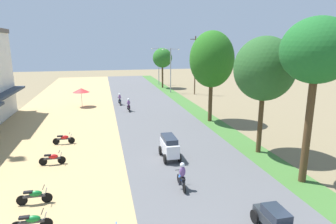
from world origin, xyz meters
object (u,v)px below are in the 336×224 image
parked_motorbike_third (53,158)px  parked_motorbike_fourth (64,138)px  motorbike_ahead_third (182,176)px  parked_motorbike_nearest (32,221)px  streetlamp_near (171,67)px  car_sedan_charcoal (275,219)px  car_van_white (169,146)px  motorbike_ahead_fourth (129,105)px  utility_pole_near (195,65)px  median_tree_third (212,60)px  streetlamp_mid (159,63)px  parked_motorbike_second (35,195)px  vendor_umbrella (81,90)px  motorbike_ahead_fifth (120,99)px  median_tree_second (264,69)px  median_tree_nearest (317,52)px  median_tree_fourth (162,58)px

parked_motorbike_third → parked_motorbike_fourth: bearing=86.6°
parked_motorbike_third → motorbike_ahead_third: motorbike_ahead_third is taller
parked_motorbike_nearest → streetlamp_near: size_ratio=0.24×
car_sedan_charcoal → car_van_white: (-2.61, 9.44, 0.28)m
car_van_white → motorbike_ahead_fourth: size_ratio=1.34×
utility_pole_near → motorbike_ahead_fourth: (-12.11, -10.46, -4.15)m
parked_motorbike_nearest → car_van_white: (7.97, 6.89, 0.47)m
median_tree_third → motorbike_ahead_third: median_tree_third is taller
streetlamp_near → parked_motorbike_nearest: bearing=-112.5°
parked_motorbike_nearest → streetlamp_mid: bearing=72.3°
streetlamp_near → streetlamp_mid: (0.00, 10.73, -0.04)m
parked_motorbike_second → motorbike_ahead_third: bearing=-0.9°
vendor_umbrella → car_sedan_charcoal: 31.49m
utility_pole_near → motorbike_ahead_fifth: size_ratio=5.35×
parked_motorbike_third → median_tree_second: median_tree_second is taller
motorbike_ahead_third → streetlamp_near: bearing=77.7°
streetlamp_mid → motorbike_ahead_fourth: size_ratio=4.20×
median_tree_second → vendor_umbrella: bearing=125.3°
median_tree_third → car_sedan_charcoal: bearing=-102.4°
parked_motorbike_second → motorbike_ahead_third: (8.02, -0.12, 0.30)m
parked_motorbike_second → median_tree_third: size_ratio=0.19×
median_tree_nearest → car_van_white: size_ratio=4.07×
median_tree_third → motorbike_ahead_fifth: bearing=129.9°
motorbike_ahead_fifth → median_tree_nearest: bearing=-69.6°
vendor_umbrella → car_van_white: bearing=-69.9°
median_tree_nearest → streetlamp_near: (-0.19, 34.56, -3.43)m
median_tree_second → car_van_white: (-7.13, 0.23, -5.52)m
parked_motorbike_second → median_tree_second: (15.49, 4.26, 5.99)m
parked_motorbike_fourth → motorbike_ahead_fifth: size_ratio=1.00×
streetlamp_mid → motorbike_ahead_fourth: 25.49m
parked_motorbike_third → utility_pole_near: (18.84, 25.90, 4.45)m
utility_pole_near → car_van_white: size_ratio=4.00×
parked_motorbike_second → streetlamp_near: bearing=65.5°
parked_motorbike_fourth → median_tree_second: (15.13, -5.31, 5.99)m
parked_motorbike_nearest → parked_motorbike_fourth: (-0.02, 11.97, 0.00)m
streetlamp_mid → car_sedan_charcoal: streetlamp_mid is taller
parked_motorbike_fourth → car_sedan_charcoal: (10.61, -14.53, 0.19)m
vendor_umbrella → motorbike_ahead_fifth: vendor_umbrella is taller
parked_motorbike_second → motorbike_ahead_third: size_ratio=1.00×
median_tree_fourth → parked_motorbike_nearest: bearing=-109.4°
median_tree_fourth → median_tree_third: bearing=-90.0°
parked_motorbike_third → streetlamp_near: 32.54m
parked_motorbike_second → utility_pole_near: (18.94, 31.14, 4.45)m
median_tree_nearest → motorbike_ahead_fifth: size_ratio=5.44×
parked_motorbike_fourth → utility_pole_near: utility_pole_near is taller
streetlamp_mid → motorbike_ahead_fifth: size_ratio=4.20×
median_tree_fourth → car_sedan_charcoal: size_ratio=3.35×
streetlamp_mid → utility_pole_near: bearing=-75.0°
parked_motorbike_fourth → median_tree_third: median_tree_third is taller
parked_motorbike_nearest → motorbike_ahead_fourth: size_ratio=1.00×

